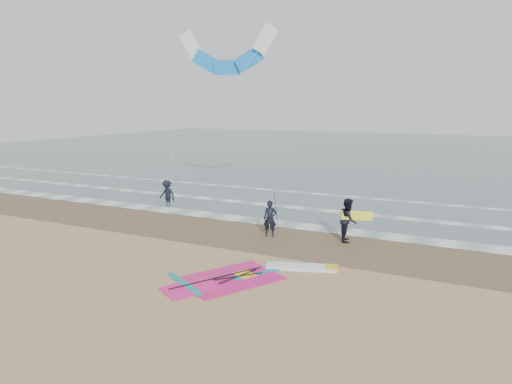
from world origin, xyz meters
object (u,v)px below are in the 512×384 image
at_px(person_standing, 270,219).
at_px(person_walking, 348,220).
at_px(surf_kite, 227,55).
at_px(windsurf_rig, 251,276).
at_px(person_wading, 167,189).

bearing_deg(person_standing, person_walking, -2.94).
distance_m(person_standing, surf_kite, 12.03).
distance_m(windsurf_rig, surf_kite, 16.29).
relative_size(person_standing, person_wading, 0.94).
bearing_deg(surf_kite, person_wading, -132.75).
distance_m(windsurf_rig, person_wading, 13.28).
bearing_deg(person_wading, person_walking, -9.72).
xyz_separation_m(windsurf_rig, person_wading, (-9.97, 8.73, 0.84)).
height_order(windsurf_rig, person_walking, person_walking).
xyz_separation_m(person_wading, surf_kite, (2.65, 2.86, 7.97)).
bearing_deg(person_standing, surf_kite, 115.11).
xyz_separation_m(person_walking, person_wading, (-11.91, 3.10, -0.07)).
relative_size(person_wading, surf_kite, 0.19).
xyz_separation_m(windsurf_rig, person_standing, (-1.42, 4.84, 0.79)).
bearing_deg(person_walking, windsurf_rig, 148.02).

